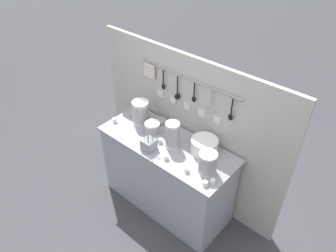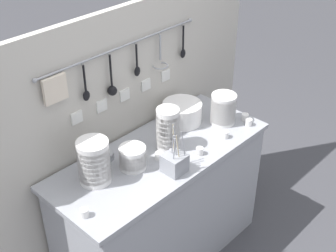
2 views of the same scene
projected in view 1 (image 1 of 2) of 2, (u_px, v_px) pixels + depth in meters
ground_plane at (167, 202)px, 3.62m from camera, size 20.00×20.00×0.00m
counter at (167, 174)px, 3.36m from camera, size 1.38×0.56×0.85m
back_wall at (187, 130)px, 3.31m from camera, size 2.18×0.11×1.64m
bowl_stack_back_corner at (141, 112)px, 3.29m from camera, size 0.17×0.17×0.25m
bowl_stack_wide_centre at (208, 163)px, 2.75m from camera, size 0.16×0.16×0.20m
bowl_stack_tall_left at (172, 135)px, 2.99m from camera, size 0.13×0.13×0.26m
bowl_stack_nested_right at (152, 128)px, 3.18m from camera, size 0.15×0.15×0.13m
plate_stack at (204, 146)px, 2.97m from camera, size 0.25×0.25×0.13m
steel_mixing_bowl at (161, 121)px, 3.35m from camera, size 0.12×0.12×0.04m
cutlery_caddy at (149, 144)px, 3.00m from camera, size 0.12×0.12×0.27m
cup_mid_row at (115, 120)px, 3.36m from camera, size 0.04×0.04×0.04m
cup_back_left at (160, 141)px, 3.10m from camera, size 0.04×0.04×0.04m
cup_edge_near at (213, 182)px, 2.68m from camera, size 0.04×0.04×0.04m
cup_by_caddy at (166, 157)px, 2.91m from camera, size 0.04×0.04×0.04m
cup_beside_plates at (187, 170)px, 2.79m from camera, size 0.04×0.04×0.04m
cup_front_left at (205, 183)px, 2.66m from camera, size 0.04×0.04×0.04m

